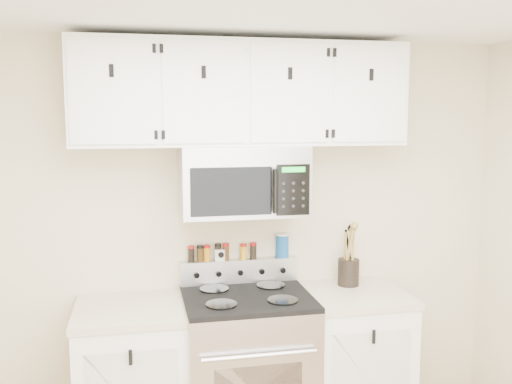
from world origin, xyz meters
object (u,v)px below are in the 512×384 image
Objects in this scene: microwave at (243,180)px; utensil_crock at (348,270)px; range at (247,368)px; salt_canister at (282,245)px.

microwave is 1.89× the size of utensil_crock.
range is 1.15m from microwave.
utensil_crock is at bearing -16.20° from salt_canister.
range is at bearing -90.23° from microwave.
microwave reaches higher than salt_canister.
microwave is 0.93m from utensil_crock.
salt_canister is at bearing 28.37° from microwave.
salt_canister is (-0.42, 0.12, 0.16)m from utensil_crock.
utensil_crock is (0.70, 0.03, -0.61)m from microwave.
range is at bearing -167.10° from utensil_crock.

